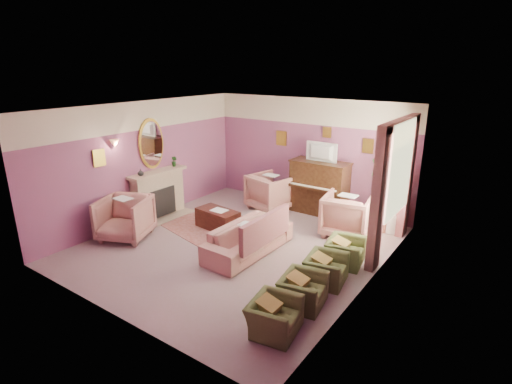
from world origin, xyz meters
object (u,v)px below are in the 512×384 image
Objects in this scene: side_table at (393,216)px; floral_armchair_front at (124,216)px; floral_armchair_left at (271,190)px; olive_chair_a at (274,311)px; olive_chair_c at (326,265)px; floral_armchair_right at (347,213)px; sofa at (249,233)px; piano at (319,188)px; coffee_table at (218,219)px; olive_chair_d at (345,248)px; television at (320,151)px; olive_chair_b at (303,286)px.

floral_armchair_front is at bearing -140.85° from side_table.
olive_chair_a is (2.78, -4.17, -0.19)m from floral_armchair_left.
olive_chair_c is (2.78, -2.53, -0.19)m from floral_armchair_left.
floral_armchair_right is 4.78m from floral_armchair_front.
sofa reaches higher than side_table.
sofa is (-0.12, -2.83, -0.24)m from piano.
floral_armchair_left is at bearing 81.79° from coffee_table.
olive_chair_d is at bearing 90.00° from olive_chair_a.
floral_armchair_left is 3.76m from olive_chair_c.
floral_armchair_left is 5.01m from olive_chair_a.
olive_chair_a is at bearing -90.00° from olive_chair_c.
olive_chair_b is (1.63, -3.75, -1.28)m from television.
sofa is 2.30m from floral_armchair_right.
coffee_table is 3.41m from olive_chair_b.
floral_armchair_left is (-1.14, -0.46, -0.14)m from piano.
olive_chair_a and olive_chair_b have the same top height.
piano reaches higher than olive_chair_d.
floral_armchair_left reaches higher than olive_chair_b.
television reaches higher than floral_armchair_front.
coffee_table is at bearing 142.07° from olive_chair_a.
floral_armchair_front is at bearing -114.73° from floral_armchair_left.
sofa is 2.00m from olive_chair_b.
side_table is at bearing 86.77° from olive_chair_a.
floral_armchair_left is at bearing 169.19° from floral_armchair_right.
floral_armchair_left reaches higher than coffee_table.
floral_armchair_left is 3.26m from olive_chair_d.
floral_armchair_right is 3.77m from olive_chair_a.
floral_armchair_front is 4.39m from olive_chair_c.
olive_chair_c is (0.00, 0.82, 0.00)m from olive_chair_b.
olive_chair_a is 1.00× the size of olive_chair_b.
piano is 1.40× the size of coffee_table.
floral_armchair_front reaches higher than sofa.
piano is at bearing 141.43° from floral_armchair_right.
olive_chair_d is (1.75, 0.67, -0.09)m from sofa.
television is at bearing -90.00° from piano.
floral_armchair_right reaches higher than side_table.
television is 1.08× the size of olive_chair_a.
olive_chair_b is 0.82m from olive_chair_c.
olive_chair_b is 1.06× the size of side_table.
olive_chair_a is (1.63, -4.57, -1.28)m from television.
olive_chair_b is 1.00× the size of olive_chair_c.
television is at bearing 113.52° from olive_chair_b.
piano reaches higher than floral_armchair_front.
olive_chair_a is at bearing -56.32° from floral_armchair_left.
sofa is (1.29, -0.57, 0.19)m from coffee_table.
floral_armchair_front is at bearing 169.14° from olive_chair_a.
olive_chair_a is at bearing -70.35° from television.
olive_chair_b is 3.74m from side_table.
television is at bearing 57.56° from coffee_table.
television is at bearing 19.62° from floral_armchair_left.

